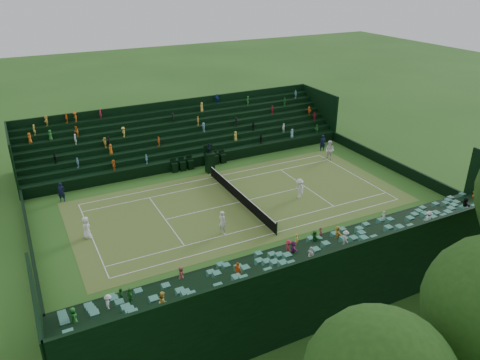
{
  "coord_description": "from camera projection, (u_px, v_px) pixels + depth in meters",
  "views": [
    {
      "loc": [
        30.29,
        -15.38,
        17.72
      ],
      "look_at": [
        0.0,
        0.0,
        2.0
      ],
      "focal_mm": 35.0,
      "sensor_mm": 36.0,
      "label": 1
    }
  ],
  "objects": [
    {
      "name": "line_judge_north",
      "position": [
        323.0,
        143.0,
        48.5
      ],
      "size": [
        0.61,
        0.72,
        1.69
      ],
      "primitive_type": "imported",
      "rotation": [
        0.0,
        0.0,
        1.17
      ],
      "color": "black",
      "rests_on": "ground"
    },
    {
      "name": "perimeter_wall_south",
      "position": [
        30.0,
        245.0,
        31.53
      ],
      "size": [
        17.17,
        0.2,
        1.0
      ],
      "primitive_type": "cube",
      "color": "black",
      "rests_on": "ground"
    },
    {
      "name": "tennis_net",
      "position": [
        240.0,
        196.0,
        38.05
      ],
      "size": [
        11.67,
        0.1,
        1.06
      ],
      "color": "black",
      "rests_on": "ground"
    },
    {
      "name": "player_far_east",
      "position": [
        299.0,
        188.0,
        38.65
      ],
      "size": [
        1.1,
        0.64,
        1.7
      ],
      "primitive_type": "imported",
      "rotation": [
        0.0,
        0.0,
        0.0
      ],
      "color": "white",
      "rests_on": "ground"
    },
    {
      "name": "perimeter_wall_east",
      "position": [
        297.0,
        248.0,
        31.19
      ],
      "size": [
        0.2,
        31.77,
        1.0
      ],
      "primitive_type": "cube",
      "color": "black",
      "rests_on": "ground"
    },
    {
      "name": "north_grandstand",
      "position": [
        338.0,
        268.0,
        27.37
      ],
      "size": [
        6.6,
        32.0,
        4.9
      ],
      "color": "black",
      "rests_on": "ground"
    },
    {
      "name": "courtside_chairs",
      "position": [
        199.0,
        162.0,
        44.71
      ],
      "size": [
        0.59,
        5.56,
        1.28
      ],
      "color": "black",
      "rests_on": "ground"
    },
    {
      "name": "player_near_east",
      "position": [
        222.0,
        223.0,
        33.4
      ],
      "size": [
        0.8,
        0.68,
        1.85
      ],
      "primitive_type": "imported",
      "rotation": [
        0.0,
        0.0,
        3.57
      ],
      "color": "white",
      "rests_on": "ground"
    },
    {
      "name": "umpire_chair",
      "position": [
        210.0,
        160.0,
        43.3
      ],
      "size": [
        0.91,
        0.91,
        2.87
      ],
      "color": "black",
      "rests_on": "ground"
    },
    {
      "name": "player_near_west",
      "position": [
        86.0,
        228.0,
        32.95
      ],
      "size": [
        0.87,
        0.62,
        1.66
      ],
      "primitive_type": "imported",
      "rotation": [
        0.0,
        0.0,
        3.26
      ],
      "color": "white",
      "rests_on": "ground"
    },
    {
      "name": "perimeter_wall_north",
      "position": [
        388.0,
        163.0,
        44.58
      ],
      "size": [
        17.17,
        0.2,
        1.0
      ],
      "primitive_type": "cube",
      "color": "black",
      "rests_on": "ground"
    },
    {
      "name": "ground",
      "position": [
        240.0,
        202.0,
        38.27
      ],
      "size": [
        160.0,
        160.0,
        0.0
      ],
      "primitive_type": "plane",
      "color": "#27551B",
      "rests_on": "ground"
    },
    {
      "name": "player_far_west",
      "position": [
        330.0,
        150.0,
        46.18
      ],
      "size": [
        1.16,
        1.03,
        1.98
      ],
      "primitive_type": "imported",
      "rotation": [
        0.0,
        0.0,
        0.34
      ],
      "color": "white",
      "rests_on": "ground"
    },
    {
      "name": "south_grandstand",
      "position": [
        184.0,
        138.0,
        47.87
      ],
      "size": [
        6.6,
        32.0,
        4.9
      ],
      "color": "black",
      "rests_on": "ground"
    },
    {
      "name": "court_surface",
      "position": [
        240.0,
        202.0,
        38.27
      ],
      "size": [
        12.97,
        26.77,
        0.01
      ],
      "primitive_type": "cube",
      "color": "#3A7426",
      "rests_on": "ground"
    },
    {
      "name": "perimeter_wall_west",
      "position": [
        200.0,
        161.0,
        44.92
      ],
      "size": [
        0.2,
        31.77,
        1.0
      ],
      "primitive_type": "cube",
      "color": "black",
      "rests_on": "ground"
    },
    {
      "name": "line_judge_south",
      "position": [
        61.0,
        192.0,
        38.11
      ],
      "size": [
        0.58,
        0.7,
        1.65
      ],
      "primitive_type": "imported",
      "rotation": [
        0.0,
        0.0,
        1.21
      ],
      "color": "black",
      "rests_on": "ground"
    }
  ]
}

